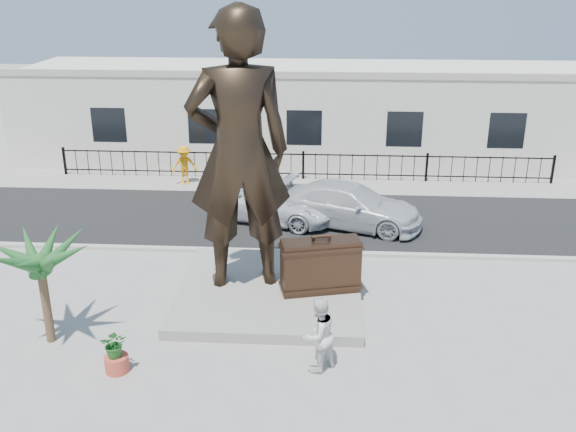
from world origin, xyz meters
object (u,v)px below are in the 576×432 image
at_px(suitcase, 321,266).
at_px(car_white, 274,203).
at_px(tourist, 318,335).
at_px(statue, 239,152).

bearing_deg(suitcase, car_white, 92.21).
bearing_deg(suitcase, tourist, -104.11).
height_order(suitcase, tourist, tourist).
height_order(statue, car_white, statue).
distance_m(tourist, car_white, 9.82).
bearing_deg(car_white, statue, -166.34).
xyz_separation_m(suitcase, tourist, (0.01, -3.42, -0.14)).
bearing_deg(suitcase, statue, 153.73).
distance_m(statue, car_white, 6.74).
bearing_deg(statue, car_white, -107.35).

